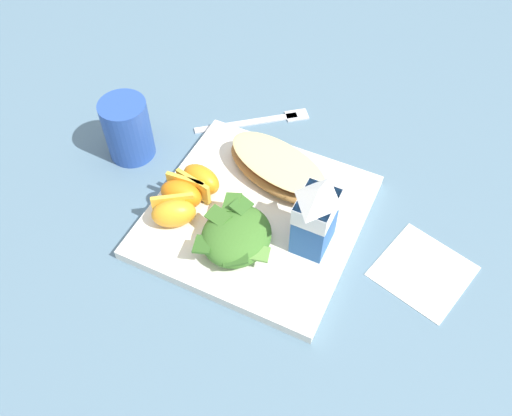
{
  "coord_description": "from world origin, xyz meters",
  "views": [
    {
      "loc": [
        0.41,
        0.2,
        0.61
      ],
      "look_at": [
        0.0,
        0.0,
        0.03
      ],
      "focal_mm": 38.13,
      "sensor_mm": 36.0,
      "label": 1
    }
  ],
  "objects_px": {
    "green_salad_pile": "(239,237)",
    "orange_wedge_middle": "(182,193)",
    "white_plate": "(256,216)",
    "milk_carton": "(316,215)",
    "paper_napkin": "(423,271)",
    "metal_fork": "(262,120)",
    "orange_wedge_rear": "(174,212)",
    "orange_wedge_front": "(200,180)",
    "drinking_blue_cup": "(128,129)",
    "cheesy_pizza_bread": "(278,169)"
  },
  "relations": [
    {
      "from": "white_plate",
      "to": "orange_wedge_front",
      "type": "relative_size",
      "value": 4.23
    },
    {
      "from": "green_salad_pile",
      "to": "metal_fork",
      "type": "bearing_deg",
      "value": -161.2
    },
    {
      "from": "cheesy_pizza_bread",
      "to": "orange_wedge_front",
      "type": "xyz_separation_m",
      "value": [
        0.07,
        -0.09,
        0.0
      ]
    },
    {
      "from": "cheesy_pizza_bread",
      "to": "paper_napkin",
      "type": "relative_size",
      "value": 1.69
    },
    {
      "from": "orange_wedge_front",
      "to": "orange_wedge_middle",
      "type": "xyz_separation_m",
      "value": [
        0.03,
        -0.01,
        0.0
      ]
    },
    {
      "from": "green_salad_pile",
      "to": "metal_fork",
      "type": "xyz_separation_m",
      "value": [
        -0.24,
        -0.08,
        -0.03
      ]
    },
    {
      "from": "white_plate",
      "to": "orange_wedge_rear",
      "type": "height_order",
      "value": "orange_wedge_rear"
    },
    {
      "from": "green_salad_pile",
      "to": "paper_napkin",
      "type": "distance_m",
      "value": 0.25
    },
    {
      "from": "milk_carton",
      "to": "paper_napkin",
      "type": "distance_m",
      "value": 0.17
    },
    {
      "from": "milk_carton",
      "to": "orange_wedge_middle",
      "type": "relative_size",
      "value": 1.75
    },
    {
      "from": "white_plate",
      "to": "milk_carton",
      "type": "xyz_separation_m",
      "value": [
        0.01,
        0.09,
        0.07
      ]
    },
    {
      "from": "milk_carton",
      "to": "orange_wedge_rear",
      "type": "bearing_deg",
      "value": -74.84
    },
    {
      "from": "orange_wedge_rear",
      "to": "drinking_blue_cup",
      "type": "distance_m",
      "value": 0.17
    },
    {
      "from": "orange_wedge_front",
      "to": "green_salad_pile",
      "type": "bearing_deg",
      "value": 56.02
    },
    {
      "from": "milk_carton",
      "to": "drinking_blue_cup",
      "type": "height_order",
      "value": "milk_carton"
    },
    {
      "from": "paper_napkin",
      "to": "milk_carton",
      "type": "bearing_deg",
      "value": -78.43
    },
    {
      "from": "cheesy_pizza_bread",
      "to": "orange_wedge_rear",
      "type": "height_order",
      "value": "orange_wedge_rear"
    },
    {
      "from": "green_salad_pile",
      "to": "orange_wedge_rear",
      "type": "bearing_deg",
      "value": -88.58
    },
    {
      "from": "white_plate",
      "to": "orange_wedge_rear",
      "type": "xyz_separation_m",
      "value": [
        0.06,
        -0.09,
        0.03
      ]
    },
    {
      "from": "orange_wedge_middle",
      "to": "paper_napkin",
      "type": "height_order",
      "value": "orange_wedge_middle"
    },
    {
      "from": "paper_napkin",
      "to": "metal_fork",
      "type": "bearing_deg",
      "value": -117.96
    },
    {
      "from": "green_salad_pile",
      "to": "drinking_blue_cup",
      "type": "bearing_deg",
      "value": -111.97
    },
    {
      "from": "green_salad_pile",
      "to": "milk_carton",
      "type": "height_order",
      "value": "milk_carton"
    },
    {
      "from": "paper_napkin",
      "to": "white_plate",
      "type": "bearing_deg",
      "value": -85.67
    },
    {
      "from": "orange_wedge_front",
      "to": "paper_napkin",
      "type": "relative_size",
      "value": 0.6
    },
    {
      "from": "orange_wedge_middle",
      "to": "paper_napkin",
      "type": "xyz_separation_m",
      "value": [
        -0.05,
        0.33,
        -0.03
      ]
    },
    {
      "from": "orange_wedge_rear",
      "to": "drinking_blue_cup",
      "type": "relative_size",
      "value": 0.72
    },
    {
      "from": "cheesy_pizza_bread",
      "to": "orange_wedge_middle",
      "type": "relative_size",
      "value": 2.96
    },
    {
      "from": "paper_napkin",
      "to": "metal_fork",
      "type": "distance_m",
      "value": 0.35
    },
    {
      "from": "white_plate",
      "to": "milk_carton",
      "type": "relative_size",
      "value": 2.55
    },
    {
      "from": "orange_wedge_front",
      "to": "orange_wedge_middle",
      "type": "distance_m",
      "value": 0.03
    },
    {
      "from": "white_plate",
      "to": "milk_carton",
      "type": "distance_m",
      "value": 0.11
    },
    {
      "from": "paper_napkin",
      "to": "green_salad_pile",
      "type": "bearing_deg",
      "value": -71.59
    },
    {
      "from": "orange_wedge_front",
      "to": "drinking_blue_cup",
      "type": "height_order",
      "value": "drinking_blue_cup"
    },
    {
      "from": "green_salad_pile",
      "to": "orange_wedge_middle",
      "type": "xyz_separation_m",
      "value": [
        -0.03,
        -0.1,
        -0.0
      ]
    },
    {
      "from": "green_salad_pile",
      "to": "milk_carton",
      "type": "bearing_deg",
      "value": 119.08
    },
    {
      "from": "paper_napkin",
      "to": "orange_wedge_rear",
      "type": "bearing_deg",
      "value": -76.43
    },
    {
      "from": "white_plate",
      "to": "milk_carton",
      "type": "height_order",
      "value": "milk_carton"
    },
    {
      "from": "cheesy_pizza_bread",
      "to": "orange_wedge_middle",
      "type": "xyz_separation_m",
      "value": [
        0.1,
        -0.1,
        0.0
      ]
    },
    {
      "from": "metal_fork",
      "to": "orange_wedge_front",
      "type": "bearing_deg",
      "value": -3.32
    },
    {
      "from": "orange_wedge_rear",
      "to": "white_plate",
      "type": "bearing_deg",
      "value": 123.4
    },
    {
      "from": "green_salad_pile",
      "to": "milk_carton",
      "type": "distance_m",
      "value": 0.1
    },
    {
      "from": "milk_carton",
      "to": "paper_napkin",
      "type": "height_order",
      "value": "milk_carton"
    },
    {
      "from": "green_salad_pile",
      "to": "paper_napkin",
      "type": "xyz_separation_m",
      "value": [
        -0.08,
        0.23,
        -0.03
      ]
    },
    {
      "from": "paper_napkin",
      "to": "drinking_blue_cup",
      "type": "height_order",
      "value": "drinking_blue_cup"
    },
    {
      "from": "orange_wedge_front",
      "to": "orange_wedge_rear",
      "type": "distance_m",
      "value": 0.07
    },
    {
      "from": "metal_fork",
      "to": "white_plate",
      "type": "bearing_deg",
      "value": 23.08
    },
    {
      "from": "orange_wedge_middle",
      "to": "paper_napkin",
      "type": "distance_m",
      "value": 0.34
    },
    {
      "from": "orange_wedge_rear",
      "to": "drinking_blue_cup",
      "type": "bearing_deg",
      "value": -125.38
    },
    {
      "from": "milk_carton",
      "to": "orange_wedge_front",
      "type": "distance_m",
      "value": 0.18
    }
  ]
}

